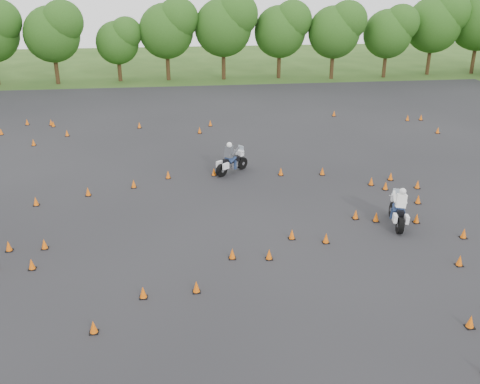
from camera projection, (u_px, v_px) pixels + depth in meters
The scene contains 6 objects.
ground at pixel (252, 253), 22.93m from camera, with size 140.00×140.00×0.00m, color #2D5119.
asphalt_pad at pixel (235, 199), 28.44m from camera, with size 62.00×62.00×0.00m, color black.
treeline at pixel (232, 43), 53.29m from camera, with size 86.97×32.44×11.01m.
traffic_cones at pixel (236, 197), 28.10m from camera, with size 36.33×33.02×0.45m.
rider_grey at pixel (232, 157), 31.77m from camera, with size 2.53×0.78×1.95m, color #414349, non-canonical shape.
rider_white at pixel (397, 206), 25.12m from camera, with size 2.54×0.78×1.96m, color white, non-canonical shape.
Camera 1 is at (-3.01, -20.00, 11.14)m, focal length 40.00 mm.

